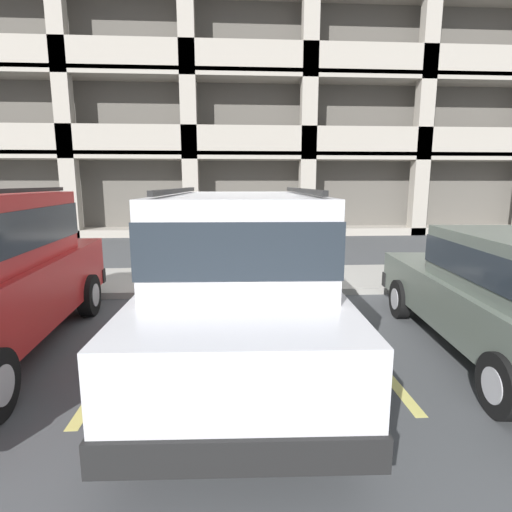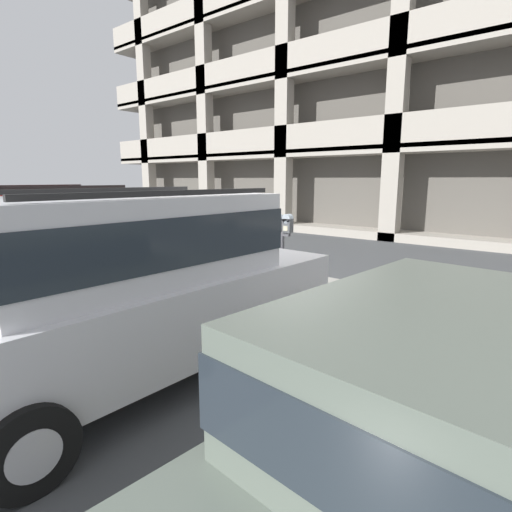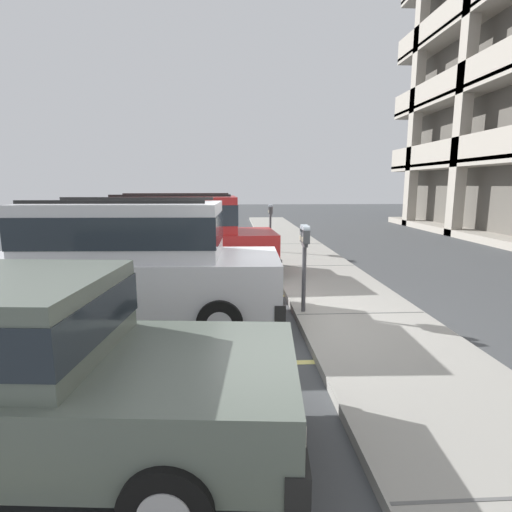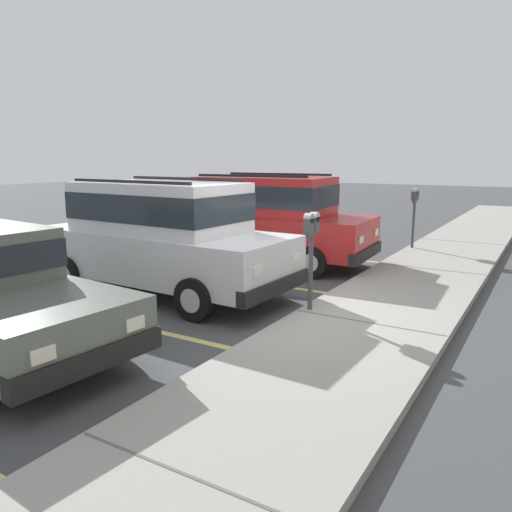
{
  "view_description": "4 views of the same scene",
  "coord_description": "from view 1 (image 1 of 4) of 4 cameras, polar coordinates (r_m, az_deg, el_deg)",
  "views": [
    {
      "loc": [
        -0.16,
        -6.98,
        2.09
      ],
      "look_at": [
        0.22,
        -1.03,
        1.0
      ],
      "focal_mm": 28.0,
      "sensor_mm": 36.0,
      "label": 1
    },
    {
      "loc": [
        3.52,
        -4.83,
        2.13
      ],
      "look_at": [
        -0.08,
        -0.42,
        1.03
      ],
      "focal_mm": 28.0,
      "sensor_mm": 36.0,
      "label": 2
    },
    {
      "loc": [
        6.3,
        -0.82,
        2.25
      ],
      "look_at": [
        -0.07,
        -0.46,
        1.1
      ],
      "focal_mm": 28.0,
      "sensor_mm": 36.0,
      "label": 3
    },
    {
      "loc": [
        6.52,
        3.41,
        2.38
      ],
      "look_at": [
        0.17,
        -0.4,
        0.92
      ],
      "focal_mm": 35.0,
      "sensor_mm": 36.0,
      "label": 4
    }
  ],
  "objects": [
    {
      "name": "parking_garage",
      "position": [
        21.83,
        -8.33,
        24.71
      ],
      "size": [
        32.0,
        10.0,
        16.25
      ],
      "color": "#5C5851",
      "rests_on": "ground_plane"
    },
    {
      "name": "parking_meter_near",
      "position": [
        7.38,
        -3.73,
        3.55
      ],
      "size": [
        0.35,
        0.12,
        1.48
      ],
      "color": "#47474C",
      "rests_on": "sidewalk"
    },
    {
      "name": "ground_plane",
      "position": [
        7.31,
        -2.26,
        -6.69
      ],
      "size": [
        80.0,
        80.0,
        0.1
      ],
      "color": "#444749"
    },
    {
      "name": "parking_stall_lines",
      "position": [
        6.2,
        12.76,
        -9.58
      ],
      "size": [
        12.52,
        4.8,
        0.01
      ],
      "color": "#DBD16B",
      "rests_on": "ground_plane"
    },
    {
      "name": "sidewalk",
      "position": [
        8.53,
        -2.49,
        -3.42
      ],
      "size": [
        40.0,
        2.2,
        0.12
      ],
      "color": "#9E9B93",
      "rests_on": "ground_plane"
    },
    {
      "name": "silver_suv",
      "position": [
        4.62,
        -2.23,
        -2.2
      ],
      "size": [
        2.13,
        4.84,
        2.03
      ],
      "rotation": [
        0.0,
        0.0,
        -0.03
      ],
      "color": "silver",
      "rests_on": "ground_plane"
    }
  ]
}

